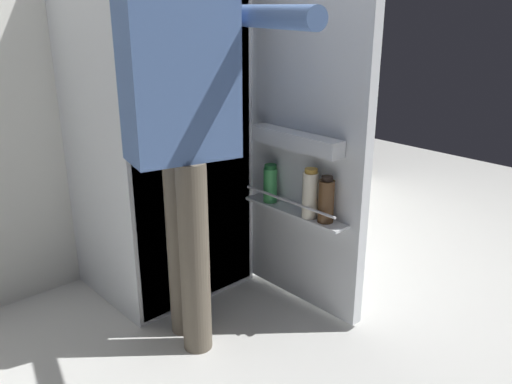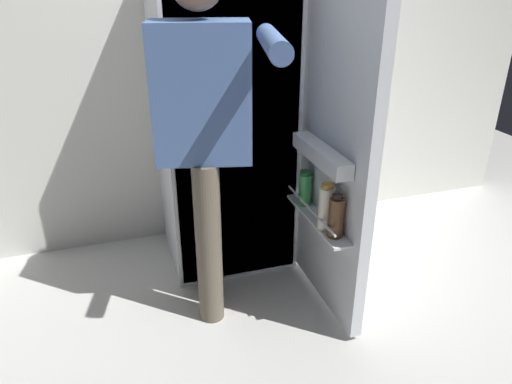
% 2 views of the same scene
% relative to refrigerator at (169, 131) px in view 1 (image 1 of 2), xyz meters
% --- Properties ---
extents(ground_plane, '(6.79, 6.79, 0.00)m').
position_rel_refrigerator_xyz_m(ground_plane, '(-0.03, -0.50, -0.80)').
color(ground_plane, silver).
extents(kitchen_wall, '(4.40, 0.10, 2.54)m').
position_rel_refrigerator_xyz_m(kitchen_wall, '(-0.03, 0.41, 0.46)').
color(kitchen_wall, silver).
rests_on(kitchen_wall, ground_plane).
extents(refrigerator, '(0.73, 1.27, 1.61)m').
position_rel_refrigerator_xyz_m(refrigerator, '(0.00, 0.00, 0.00)').
color(refrigerator, silver).
rests_on(refrigerator, ground_plane).
extents(person, '(0.54, 0.77, 1.63)m').
position_rel_refrigerator_xyz_m(person, '(-0.23, -0.46, 0.17)').
color(person, '#665B4C').
rests_on(person, ground_plane).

